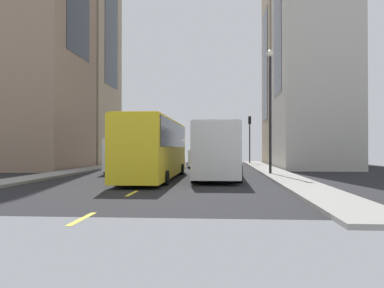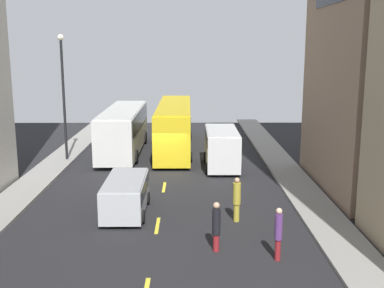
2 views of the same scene
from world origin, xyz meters
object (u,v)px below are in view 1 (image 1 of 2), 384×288
object	(u,v)px
city_bus_white	(217,146)
streetcar_yellow	(156,144)
pedestrian_crossing_near	(149,156)
pedestrian_crossing_mid	(164,156)
pedestrian_waiting_curb	(145,155)
delivery_van_white	(125,153)
traffic_light_near_corner	(250,130)
car_silver_0	(199,157)

from	to	relation	value
city_bus_white	streetcar_yellow	xyz separation A→B (m)	(3.78, 1.04, 0.12)
streetcar_yellow	pedestrian_crossing_near	bearing A→B (deg)	-78.08
pedestrian_crossing_mid	city_bus_white	bearing A→B (deg)	-99.07
city_bus_white	pedestrian_waiting_curb	size ratio (longest dim) A/B	5.45
delivery_van_white	traffic_light_near_corner	size ratio (longest dim) A/B	0.95
streetcar_yellow	pedestrian_crossing_near	xyz separation A→B (m)	(3.29, -15.61, -1.02)
city_bus_white	delivery_van_white	bearing A→B (deg)	-33.12
car_silver_0	pedestrian_crossing_mid	size ratio (longest dim) A/B	2.19
pedestrian_crossing_near	pedestrian_crossing_mid	bearing A→B (deg)	-92.26
streetcar_yellow	pedestrian_waiting_curb	world-z (taller)	streetcar_yellow
car_silver_0	pedestrian_waiting_curb	size ratio (longest dim) A/B	2.14
car_silver_0	pedestrian_crossing_near	distance (m)	5.34
traffic_light_near_corner	pedestrian_crossing_mid	bearing A→B (deg)	19.45
city_bus_white	pedestrian_crossing_near	xyz separation A→B (m)	(7.08, -14.57, -0.90)
streetcar_yellow	car_silver_0	bearing A→B (deg)	-97.56
city_bus_white	car_silver_0	distance (m)	13.62
streetcar_yellow	delivery_van_white	bearing A→B (deg)	-59.83
streetcar_yellow	pedestrian_crossing_near	size ratio (longest dim) A/B	6.37
city_bus_white	traffic_light_near_corner	distance (m)	21.58
pedestrian_crossing_near	pedestrian_waiting_curb	bearing A→B (deg)	-57.77
car_silver_0	pedestrian_waiting_curb	distance (m)	8.24
traffic_light_near_corner	pedestrian_crossing_near	bearing A→B (deg)	31.92
delivery_van_white	pedestrian_waiting_curb	size ratio (longest dim) A/B	2.50
pedestrian_waiting_curb	pedestrian_crossing_near	distance (m)	4.27
car_silver_0	pedestrian_crossing_near	size ratio (longest dim) A/B	2.12
delivery_van_white	pedestrian_crossing_near	distance (m)	9.96
pedestrian_waiting_curb	pedestrian_crossing_mid	size ratio (longest dim) A/B	1.03
car_silver_0	pedestrian_crossing_mid	bearing A→B (deg)	-46.87
city_bus_white	pedestrian_waiting_curb	xyz separation A→B (m)	(8.22, -18.68, -0.88)
car_silver_0	traffic_light_near_corner	distance (m)	9.90
pedestrian_waiting_curb	pedestrian_crossing_mid	distance (m)	2.42
city_bus_white	delivery_van_white	xyz separation A→B (m)	(7.07, -4.61, -0.50)
pedestrian_crossing_mid	car_silver_0	bearing A→B (deg)	-74.41
delivery_van_white	pedestrian_crossing_near	size ratio (longest dim) A/B	2.48
delivery_van_white	traffic_light_near_corner	bearing A→B (deg)	-122.67
streetcar_yellow	pedestrian_crossing_near	distance (m)	15.98
city_bus_white	streetcar_yellow	size ratio (longest dim) A/B	0.85
pedestrian_crossing_near	traffic_light_near_corner	bearing A→B (deg)	-131.43
pedestrian_waiting_curb	traffic_light_near_corner	xyz separation A→B (m)	(-11.79, -2.52, 2.82)
delivery_van_white	pedestrian_waiting_curb	distance (m)	14.12
city_bus_white	car_silver_0	bearing A→B (deg)	-82.14
delivery_van_white	city_bus_white	bearing A→B (deg)	146.88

